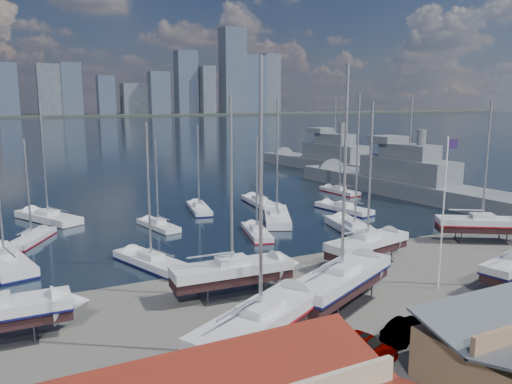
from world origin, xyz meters
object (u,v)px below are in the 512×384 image
flagpole (445,202)px  naval_ship_east (407,186)px  naval_ship_west (334,163)px  car_a (366,344)px

flagpole → naval_ship_east: bearing=49.8°
naval_ship_east → flagpole: size_ratio=3.80×
naval_ship_east → naval_ship_west: 32.01m
naval_ship_west → car_a: bearing=137.8°
car_a → flagpole: bearing=5.7°
naval_ship_west → car_a: naval_ship_west is taller
naval_ship_east → car_a: size_ratio=12.26×
car_a → flagpole: flagpole is taller
flagpole → naval_ship_west: bearing=61.0°
naval_ship_west → flagpole: size_ratio=3.60×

